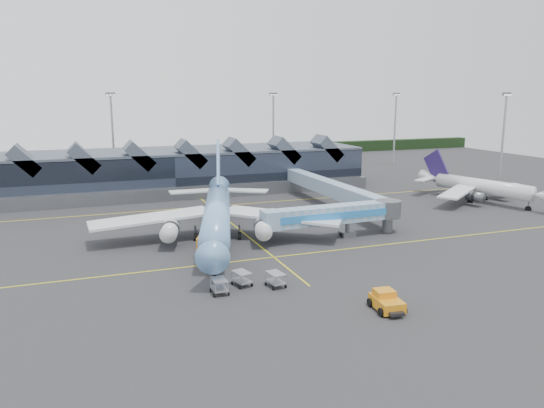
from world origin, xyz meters
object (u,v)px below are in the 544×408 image
object	(u,v)px
regional_jet	(478,186)
pushback_tug	(387,302)
jet_bridge	(342,214)
fuel_truck	(211,238)
main_airliner	(217,213)

from	to	relation	value
regional_jet	pushback_tug	distance (m)	65.03
jet_bridge	pushback_tug	world-z (taller)	jet_bridge
regional_jet	pushback_tug	bearing A→B (deg)	-154.15
regional_jet	jet_bridge	bearing A→B (deg)	-173.97
pushback_tug	jet_bridge	bearing A→B (deg)	77.55
regional_jet	fuel_truck	xyz separation A→B (m)	(-60.87, -15.01, -1.44)
regional_jet	pushback_tug	world-z (taller)	regional_jet
main_airliner	regional_jet	world-z (taller)	main_airliner
main_airliner	jet_bridge	size ratio (longest dim) A/B	1.86
fuel_truck	pushback_tug	distance (m)	30.01
jet_bridge	regional_jet	bearing A→B (deg)	19.40
regional_jet	fuel_truck	distance (m)	62.71
main_airliner	regional_jet	distance (m)	59.40
jet_bridge	fuel_truck	distance (m)	20.94
main_airliner	jet_bridge	bearing A→B (deg)	-0.84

